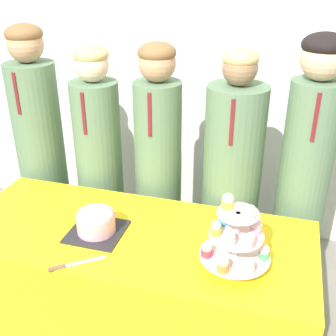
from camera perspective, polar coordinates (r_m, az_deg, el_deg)
wall_back at (r=2.79m, az=4.29°, el=17.36°), size 9.00×0.06×2.70m
table at (r=2.11m, az=-4.30°, el=-16.59°), size 1.58×0.64×0.70m
round_cake at (r=1.88m, az=-9.74°, el=-7.09°), size 0.24×0.24×0.12m
cake_knife at (r=1.75m, az=-13.46°, el=-12.74°), size 0.19×0.15×0.01m
cupcake_stand at (r=1.65m, az=9.06°, el=-9.28°), size 0.28×0.28×0.31m
student_0 at (r=2.59m, az=-16.65°, el=1.03°), size 0.27×0.28×1.50m
student_1 at (r=2.44m, az=-9.14°, el=-0.94°), size 0.26×0.26×1.41m
student_2 at (r=2.31m, az=-1.32°, el=-1.49°), size 0.25×0.25×1.44m
student_3 at (r=2.25m, az=8.43°, el=-3.58°), size 0.30×0.30×1.43m
student_4 at (r=2.21m, az=17.68°, el=-2.80°), size 0.25×0.25×1.52m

